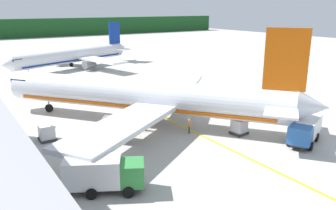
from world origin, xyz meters
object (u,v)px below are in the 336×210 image
at_px(airliner_mid_apron, 74,56).
at_px(cargo_container_mid, 47,133).
at_px(airliner_foreground, 145,96).
at_px(crew_marshaller, 82,156).
at_px(crew_loader_right, 189,125).
at_px(service_truck_baggage, 305,129).
at_px(service_truck_catering, 103,173).
at_px(cargo_container_far, 239,127).
at_px(crew_loader_left, 100,132).

relative_size(airliner_mid_apron, cargo_container_mid, 18.01).
xyz_separation_m(airliner_foreground, crew_marshaller, (-10.80, -7.59, -2.38)).
bearing_deg(crew_marshaller, crew_loader_right, 7.02).
height_order(service_truck_baggage, crew_marshaller, service_truck_baggage).
bearing_deg(crew_marshaller, service_truck_catering, -90.69).
distance_m(airliner_mid_apron, crew_loader_right, 50.27).
distance_m(service_truck_catering, cargo_container_far, 18.16).
bearing_deg(airliner_foreground, cargo_container_mid, 177.05).
xyz_separation_m(service_truck_catering, crew_loader_left, (3.91, 10.18, -0.57)).
relative_size(airliner_foreground, cargo_container_far, 19.04).
relative_size(airliner_foreground, service_truck_baggage, 5.10).
bearing_deg(service_truck_catering, service_truck_baggage, -5.26).
relative_size(service_truck_catering, crew_loader_right, 3.77).
bearing_deg(service_truck_baggage, service_truck_catering, 174.74).
bearing_deg(cargo_container_mid, service_truck_baggage, -33.86).
xyz_separation_m(airliner_mid_apron, cargo_container_far, (1.09, -53.44, -2.02)).
relative_size(airliner_foreground, service_truck_catering, 5.44).
distance_m(airliner_foreground, cargo_container_mid, 12.02).
bearing_deg(airliner_foreground, crew_marshaller, -144.92).
relative_size(airliner_foreground, crew_marshaller, 20.32).
height_order(airliner_mid_apron, cargo_container_mid, airliner_mid_apron).
bearing_deg(cargo_container_mid, airliner_mid_apron, 68.00).
bearing_deg(crew_marshaller, airliner_foreground, 35.08).
bearing_deg(service_truck_baggage, crew_loader_right, 134.90).
relative_size(airliner_foreground, crew_loader_left, 20.84).
relative_size(cargo_container_mid, crew_marshaller, 1.10).
xyz_separation_m(service_truck_baggage, crew_loader_right, (-8.77, 8.80, -0.43)).
distance_m(airliner_mid_apron, crew_marshaller, 54.39).
relative_size(airliner_foreground, airliner_mid_apron, 1.02).
bearing_deg(cargo_container_mid, crew_loader_right, -24.92).
relative_size(airliner_mid_apron, cargo_container_far, 18.60).
height_order(service_truck_catering, cargo_container_mid, service_truck_catering).
bearing_deg(service_truck_catering, crew_loader_right, 27.06).
bearing_deg(airliner_foreground, cargo_container_far, -53.19).
distance_m(service_truck_catering, cargo_container_mid, 13.38).
xyz_separation_m(airliner_foreground, airliner_mid_apron, (5.86, 44.15, -0.51)).
bearing_deg(service_truck_catering, cargo_container_mid, 93.76).
height_order(service_truck_baggage, crew_loader_right, service_truck_baggage).
height_order(cargo_container_mid, crew_marshaller, cargo_container_mid).
xyz_separation_m(airliner_foreground, service_truck_baggage, (11.16, -14.76, -1.96)).
bearing_deg(crew_loader_right, crew_loader_left, 159.98).
bearing_deg(airliner_foreground, crew_loader_right, -68.14).
height_order(airliner_mid_apron, cargo_container_far, airliner_mid_apron).
bearing_deg(cargo_container_far, service_truck_baggage, -52.44).
bearing_deg(cargo_container_far, crew_loader_left, 154.17).
xyz_separation_m(cargo_container_far, crew_loader_left, (-13.90, 6.73, 0.12)).
distance_m(cargo_container_far, crew_marshaller, 17.83).
bearing_deg(crew_loader_left, crew_loader_right, -20.02).
xyz_separation_m(crew_marshaller, crew_loader_left, (3.85, 5.03, -0.03)).
xyz_separation_m(cargo_container_far, crew_marshaller, (-17.75, 1.70, 0.15)).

